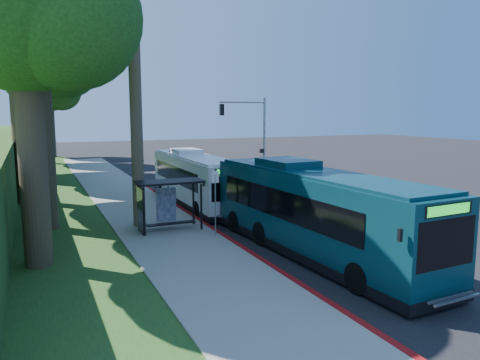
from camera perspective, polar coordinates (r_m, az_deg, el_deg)
name	(u,v)px	position (r m, az deg, el deg)	size (l,w,h in m)	color
ground	(268,208)	(28.65, 3.48, -3.48)	(140.00, 140.00, 0.00)	black
sidewalk	(150,219)	(26.13, -10.89, -4.65)	(4.50, 70.00, 0.12)	gray
red_curb	(216,231)	(23.06, -2.96, -6.24)	(0.25, 30.00, 0.13)	maroon
grass_verge	(36,211)	(30.38, -23.66, -3.44)	(8.00, 70.00, 0.06)	#234719
bus_shelter	(164,196)	(23.07, -9.26, -1.91)	(3.20, 1.51, 2.55)	black
stop_sign_pole	(215,195)	(21.58, -3.03, -1.78)	(0.35, 0.06, 3.17)	gray
traffic_signal_pole	(253,129)	(38.70, 1.62, 6.22)	(4.10, 0.30, 7.00)	gray
tree_2	(40,52)	(41.07, -23.16, 14.15)	(8.82, 8.40, 15.12)	#382B1E
tree_3	(14,44)	(49.18, -25.86, 14.70)	(10.08, 9.60, 17.28)	#382B1E
tree_4	(42,76)	(56.95, -22.97, 11.61)	(8.40, 8.00, 14.14)	#382B1E
tree_5	(49,87)	(64.93, -22.22, 10.50)	(7.35, 7.00, 12.86)	#382B1E
tree_6	(25,2)	(19.18, -24.71, 19.13)	(7.56, 7.20, 13.74)	#382B1E
white_bus	(195,178)	(29.85, -5.51, 0.21)	(2.48, 11.40, 3.40)	silver
teal_bus	(313,211)	(19.45, 8.92, -3.70)	(3.39, 12.84, 3.79)	#0A2E38
pickup	(224,174)	(38.25, -2.02, 0.71)	(2.57, 5.57, 1.55)	silver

